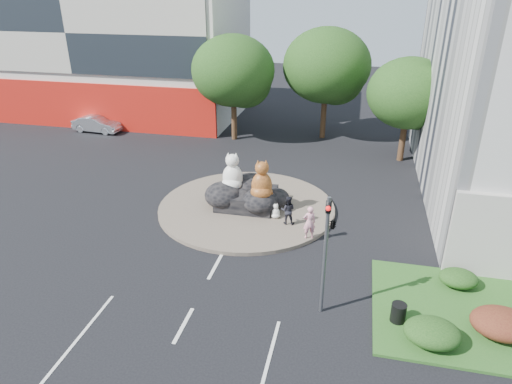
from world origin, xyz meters
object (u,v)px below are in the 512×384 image
cat_tabby (262,179)px  cat_white (232,171)px  pedestrian_pink (309,222)px  parked_car (97,124)px  kitten_white (276,210)px  pedestrian_dark (288,210)px  kitten_calico (220,201)px  litter_bin (398,313)px

cat_tabby → cat_white: bearing=144.5°
pedestrian_pink → parked_car: size_ratio=0.41×
cat_white → kitten_white: (2.72, -1.20, -1.57)m
cat_white → cat_tabby: size_ratio=1.01×
cat_tabby → parked_car: (-16.99, 11.80, -1.49)m
pedestrian_dark → parked_car: 22.60m
cat_white → parked_car: cat_white is taller
cat_white → pedestrian_pink: (4.72, -2.94, -1.13)m
pedestrian_dark → kitten_calico: bearing=-14.9°
kitten_calico → litter_bin: bearing=2.0°
litter_bin → kitten_calico: bearing=141.6°
pedestrian_pink → litter_bin: (4.02, -5.26, -0.57)m
pedestrian_dark → litter_bin: 8.38m
cat_white → kitten_calico: (-0.47, -0.91, -1.48)m
pedestrian_dark → cat_tabby: bearing=-35.7°
kitten_white → litter_bin: (6.02, -7.00, -0.12)m
kitten_calico → kitten_white: size_ratio=1.23×
pedestrian_pink → pedestrian_dark: 1.76m
cat_tabby → pedestrian_dark: bearing=-47.3°
kitten_white → parked_car: size_ratio=0.20×
kitten_white → parked_car: parked_car is taller
kitten_calico → cat_white: bearing=102.8°
kitten_calico → parked_car: bearing=-178.9°
cat_white → kitten_white: cat_white is taller
cat_white → pedestrian_dark: cat_white is taller
pedestrian_pink → kitten_calico: bearing=-41.7°
pedestrian_pink → litter_bin: 6.65m
litter_bin → cat_tabby: bearing=132.6°
cat_white → kitten_calico: 1.80m
cat_tabby → kitten_white: size_ratio=2.57×
cat_white → litter_bin: bearing=-47.9°
cat_tabby → parked_car: size_ratio=0.52×
parked_car → kitten_calico: bearing=-125.3°
kitten_white → parked_car: bearing=127.6°
cat_white → parked_car: 18.85m
parked_car → litter_bin: parked_car is taller
cat_white → pedestrian_dark: size_ratio=1.40×
cat_tabby → kitten_calico: size_ratio=2.09×
kitten_white → litter_bin: 9.24m
cat_tabby → pedestrian_pink: 3.82m
cat_white → pedestrian_dark: 4.04m
cat_tabby → pedestrian_pink: (2.89, -2.25, -1.11)m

